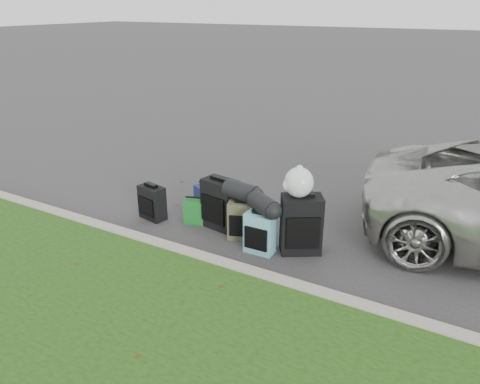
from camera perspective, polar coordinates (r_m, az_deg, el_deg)
The scene contains 12 objects.
ground at distance 6.76m, azimuth -0.11°, elevation -5.03°, with size 120.00×120.00×0.00m, color #383535.
curb at distance 5.99m, azimuth -4.97°, elevation -8.16°, with size 120.00×0.18×0.15m, color #9E937F.
suitcase_small_black at distance 7.24m, azimuth -10.65°, elevation -1.27°, with size 0.42×0.23×0.52m, color black.
suitcase_large_black_left at distance 6.80m, azimuth -2.40°, elevation -1.44°, with size 0.51×0.31×0.74m, color black.
suitcase_olive at distance 6.51m, azimuth 0.32°, elevation -3.46°, with size 0.40×0.25×0.55m, color #3C3A27.
suitcase_teal at distance 6.17m, azimuth 2.46°, elevation -5.01°, with size 0.39×0.23×0.55m, color teal.
suitcase_large_black_right at distance 6.17m, azimuth 7.46°, elevation -3.95°, with size 0.53×0.32×0.79m, color black.
tote_green at distance 7.06m, azimuth -5.44°, elevation -2.31°, with size 0.32×0.25×0.36m, color #186C23.
tote_navy at distance 7.72m, azimuth -4.46°, elevation -0.32°, with size 0.28×0.22×0.30m, color navy.
duffel_left at distance 6.41m, azimuth 0.13°, elevation 0.07°, with size 0.26×0.26×0.48m, color black.
duffel_right at distance 6.01m, azimuth 2.90°, elevation -1.56°, with size 0.25×0.25×0.44m, color black.
trash_bag at distance 5.95m, azimuth 7.19°, elevation 1.18°, with size 0.38×0.38×0.38m, color white.
Camera 1 is at (3.02, -5.20, 3.09)m, focal length 35.00 mm.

